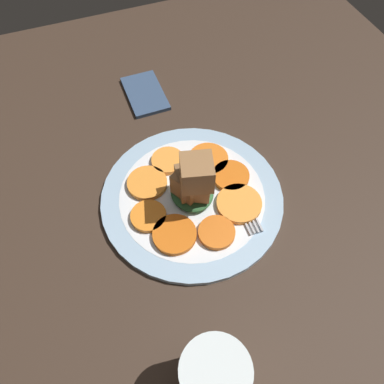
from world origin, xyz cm
name	(u,v)px	position (x,y,z in cm)	size (l,w,h in cm)	color
table_slab	(192,202)	(0.00, 0.00, 1.00)	(120.00, 120.00, 2.00)	#38281E
plate	(192,197)	(0.00, 0.00, 2.52)	(30.93, 30.93, 1.05)	#99B7D1
carrot_slice_0	(231,176)	(1.06, -7.63, 3.54)	(6.45, 6.45, 0.89)	#D76115
carrot_slice_1	(208,159)	(5.86, -5.37, 3.54)	(7.15, 7.15, 0.89)	orange
carrot_slice_2	(168,161)	(8.17, 1.52, 3.54)	(5.89, 5.89, 0.89)	orange
carrot_slice_3	(147,183)	(4.83, 6.41, 3.54)	(6.90, 6.90, 0.89)	orange
carrot_slice_4	(148,216)	(-1.52, 8.14, 3.54)	(5.85, 5.85, 0.89)	orange
carrot_slice_5	(175,234)	(-6.14, 5.29, 3.54)	(7.00, 7.00, 0.89)	#D66115
carrot_slice_6	(217,232)	(-8.18, -1.04, 3.54)	(5.91, 5.91, 0.89)	orange
carrot_slice_7	(239,204)	(-4.59, -6.60, 3.54)	(7.53, 7.53, 0.89)	orange
center_pile	(194,182)	(-0.66, -0.07, 7.89)	(8.85, 7.17, 11.33)	#2D6033
fork	(235,189)	(-1.62, -7.25, 3.30)	(18.72, 2.48, 0.40)	#B2B2B7
water_glass	(213,377)	(-27.46, 7.78, 7.47)	(8.06, 8.06, 10.95)	silver
napkin	(145,94)	(27.58, -0.02, 2.40)	(12.25, 7.35, 0.80)	#334766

